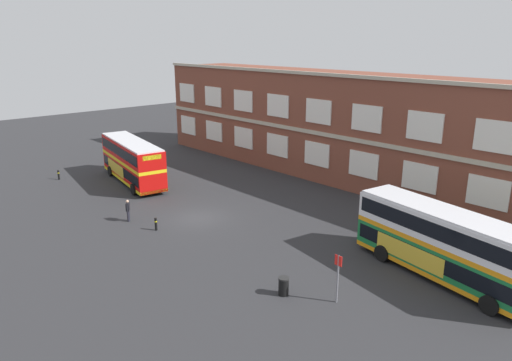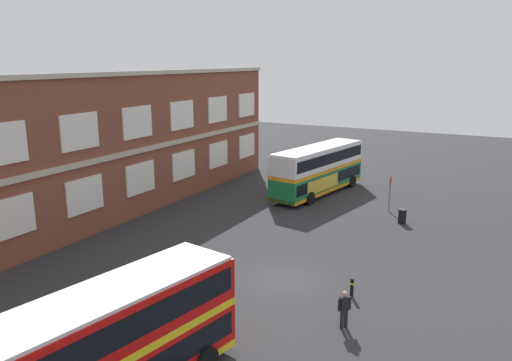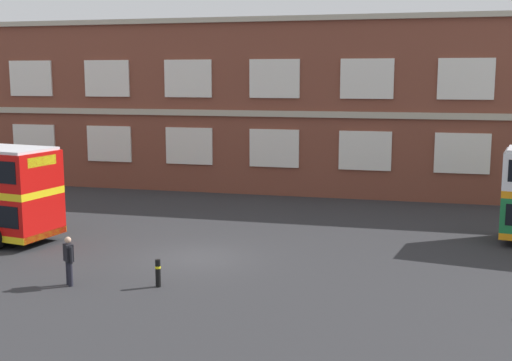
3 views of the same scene
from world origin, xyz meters
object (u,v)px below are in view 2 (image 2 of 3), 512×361
Objects in this scene: double_decker_middle at (318,169)px; safety_bollard_east at (352,287)px; waiting_passenger at (344,308)px; bus_stand_flag at (390,190)px; double_decker_near at (91,355)px; station_litter_bin at (402,216)px.

double_decker_middle reaches higher than safety_bollard_east.
waiting_passenger is 18.18m from bus_stand_flag.
bus_stand_flag is at bearing -109.42° from double_decker_middle.
waiting_passenger is 3.08m from safety_bollard_east.
safety_bollard_east is at bearing -153.96° from double_decker_middle.
double_decker_near is at bearing 173.77° from bus_stand_flag.
station_litter_bin is (-2.43, -1.51, -1.12)m from bus_stand_flag.
waiting_passenger is 15.60m from station_litter_bin.
safety_bollard_east is at bearing -173.05° from bus_stand_flag.
safety_bollard_east is (-12.59, -0.32, -0.03)m from station_litter_bin.
waiting_passenger reaches higher than safety_bollard_east.
double_decker_near is 4.18× the size of bus_stand_flag.
station_litter_bin is (15.57, 0.91, -0.41)m from waiting_passenger.
waiting_passenger is 0.63× the size of bus_stand_flag.
double_decker_near is 11.87× the size of safety_bollard_east.
double_decker_near is 29.59m from double_decker_middle.
double_decker_near is 27.18m from bus_stand_flag.
bus_stand_flag is 3.07m from station_litter_bin.
double_decker_near is 13.02m from safety_bollard_east.
station_litter_bin is 12.59m from safety_bollard_east.
bus_stand_flag reaches higher than waiting_passenger.
safety_bollard_east is (-17.36, -8.48, -1.66)m from double_decker_middle.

